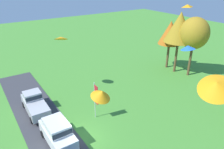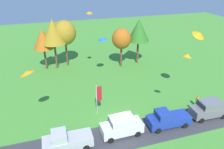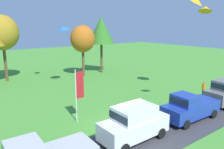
% 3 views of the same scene
% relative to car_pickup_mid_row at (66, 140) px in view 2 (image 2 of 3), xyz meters
% --- Properties ---
extents(ground_plane, '(120.00, 120.00, 0.00)m').
position_rel_car_pickup_mid_row_xyz_m(ground_plane, '(6.74, 2.17, -1.11)').
color(ground_plane, '#478E33').
extents(pavement_strip, '(36.00, 4.40, 0.06)m').
position_rel_car_pickup_mid_row_xyz_m(pavement_strip, '(6.74, 0.02, -1.08)').
color(pavement_strip, '#38383D').
rests_on(pavement_strip, ground).
extents(car_pickup_mid_row, '(5.03, 2.10, 2.14)m').
position_rel_car_pickup_mid_row_xyz_m(car_pickup_mid_row, '(0.00, 0.00, 0.00)').
color(car_pickup_mid_row, '#B7B7BC').
rests_on(car_pickup_mid_row, ground).
extents(car_suv_by_flagpole, '(4.63, 2.10, 2.28)m').
position_rel_car_pickup_mid_row_xyz_m(car_suv_by_flagpole, '(6.11, 0.28, 0.19)').
color(car_suv_by_flagpole, white).
rests_on(car_suv_by_flagpole, ground).
extents(car_pickup_near_entrance, '(5.06, 2.19, 2.14)m').
position_rel_car_pickup_mid_row_xyz_m(car_pickup_near_entrance, '(11.60, 0.05, 0.00)').
color(car_pickup_near_entrance, '#1E389E').
rests_on(car_pickup_near_entrance, ground).
extents(car_suv_far_end, '(4.69, 2.22, 2.28)m').
position_rel_car_pickup_mid_row_xyz_m(car_suv_far_end, '(17.49, 0.12, 0.19)').
color(car_suv_far_end, slate).
rests_on(car_suv_far_end, ground).
extents(person_beside_suv, '(0.36, 0.24, 1.71)m').
position_rel_car_pickup_mid_row_xyz_m(person_beside_suv, '(17.53, 2.45, -0.23)').
color(person_beside_suv, '#2D334C').
rests_on(person_beside_suv, ground).
extents(tree_far_right, '(3.54, 3.54, 7.48)m').
position_rel_car_pickup_mid_row_xyz_m(tree_far_right, '(-1.08, 21.45, 4.56)').
color(tree_far_right, brown).
rests_on(tree_far_right, ground).
extents(tree_far_left, '(4.31, 4.31, 9.09)m').
position_rel_car_pickup_mid_row_xyz_m(tree_far_left, '(0.80, 21.17, 5.80)').
color(tree_far_left, brown).
rests_on(tree_far_left, ground).
extents(tree_right_of_center, '(4.07, 4.07, 8.60)m').
position_rel_car_pickup_mid_row_xyz_m(tree_right_of_center, '(2.85, 21.87, 5.22)').
color(tree_right_of_center, brown).
rests_on(tree_right_of_center, ground).
extents(tree_left_of_center, '(3.45, 3.45, 7.29)m').
position_rel_car_pickup_mid_row_xyz_m(tree_left_of_center, '(12.49, 18.35, 4.25)').
color(tree_left_of_center, brown).
rests_on(tree_left_of_center, ground).
extents(tree_lone_near, '(4.05, 4.05, 8.56)m').
position_rel_car_pickup_mid_row_xyz_m(tree_lone_near, '(16.06, 18.96, 5.39)').
color(tree_lone_near, brown).
rests_on(tree_lone_near, ground).
extents(flag_banner, '(0.71, 0.08, 4.10)m').
position_rel_car_pickup_mid_row_xyz_m(flag_banner, '(4.70, 4.98, 1.49)').
color(flag_banner, silver).
rests_on(flag_banner, ground).
extents(kite_delta_low_drifter, '(1.76, 1.72, 0.69)m').
position_rel_car_pickup_mid_row_xyz_m(kite_delta_low_drifter, '(7.82, 14.22, 5.86)').
color(kite_delta_low_drifter, blue).
extents(kite_diamond_topmost, '(0.96, 1.22, 0.31)m').
position_rel_car_pickup_mid_row_xyz_m(kite_diamond_topmost, '(6.16, 15.33, 9.73)').
color(kite_diamond_topmost, orange).
extents(kite_delta_mid_center, '(1.95, 1.96, 1.16)m').
position_rel_car_pickup_mid_row_xyz_m(kite_delta_mid_center, '(17.15, 3.87, 8.52)').
color(kite_delta_mid_center, orange).
extents(kite_delta_high_left, '(2.15, 2.15, 0.85)m').
position_rel_car_pickup_mid_row_xyz_m(kite_delta_high_left, '(-2.95, 4.76, 5.83)').
color(kite_delta_high_left, orange).
extents(kite_delta_trailing_tail, '(1.36, 1.32, 0.71)m').
position_rel_car_pickup_mid_row_xyz_m(kite_delta_trailing_tail, '(13.41, 0.54, 7.38)').
color(kite_delta_trailing_tail, orange).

